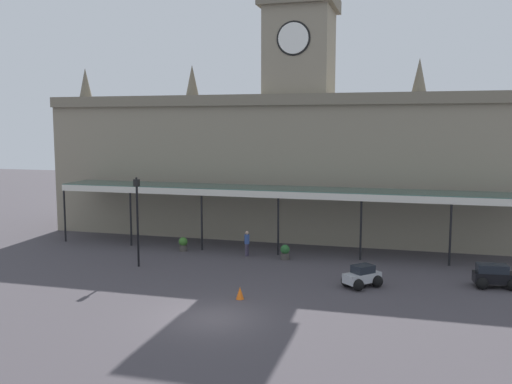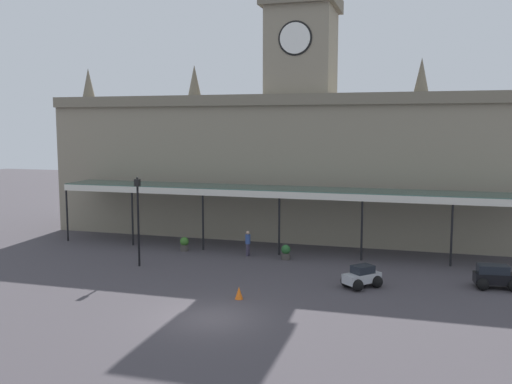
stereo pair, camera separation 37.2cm
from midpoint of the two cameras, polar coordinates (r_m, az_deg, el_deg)
ground_plane at (r=25.70m, az=-4.88°, el=-12.76°), size 140.00×140.00×0.00m
station_building at (r=43.38m, az=4.15°, el=3.39°), size 39.00×6.87×18.22m
entrance_canopy at (r=38.02m, az=2.45°, el=0.13°), size 32.68×3.26×4.34m
car_silver_sedan at (r=30.67m, az=10.45°, el=-8.60°), size 2.21×2.23×1.19m
car_black_estate at (r=32.53m, az=22.92°, el=-8.03°), size 2.33×1.70×1.27m
pedestrian_beside_cars at (r=37.01m, az=-1.22°, el=-5.17°), size 0.34×0.39×1.67m
victorian_lamppost at (r=34.63m, az=-12.34°, el=-2.00°), size 0.30×0.30×5.51m
traffic_cone at (r=28.21m, az=-2.03°, el=-10.27°), size 0.40×0.40×0.62m
planter_by_canopy at (r=36.18m, az=2.69°, el=-6.14°), size 0.60×0.60×0.96m
planter_forecourt_centre at (r=38.86m, az=-7.73°, el=-5.28°), size 0.60×0.60×0.96m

